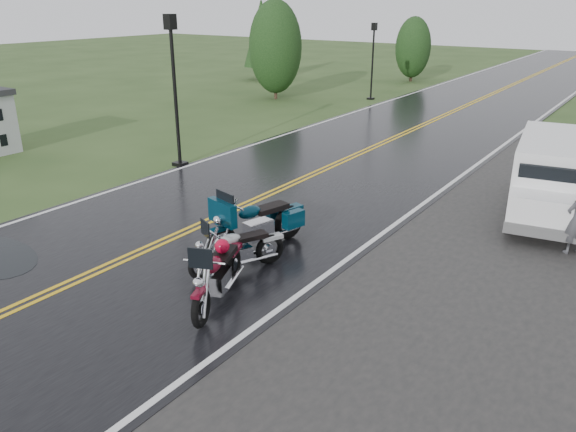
% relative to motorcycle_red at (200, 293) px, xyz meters
% --- Properties ---
extents(ground, '(120.00, 120.00, 0.00)m').
position_rel_motorcycle_red_xyz_m(ground, '(-3.09, 0.90, -0.66)').
color(ground, '#2D471E').
rests_on(ground, ground).
extents(road, '(8.00, 100.00, 0.04)m').
position_rel_motorcycle_red_xyz_m(road, '(-3.09, 10.90, -0.64)').
color(road, black).
rests_on(road, ground).
extents(motorcycle_red, '(1.59, 2.38, 1.32)m').
position_rel_motorcycle_red_xyz_m(motorcycle_red, '(0.00, 0.00, 0.00)').
color(motorcycle_red, '#5D0A1B').
rests_on(motorcycle_red, ground).
extents(motorcycle_teal, '(1.48, 2.61, 1.46)m').
position_rel_motorcycle_red_xyz_m(motorcycle_teal, '(-1.34, 2.05, 0.07)').
color(motorcycle_teal, '#052B3C').
rests_on(motorcycle_teal, ground).
extents(motorcycle_silver, '(1.48, 2.11, 1.17)m').
position_rel_motorcycle_red_xyz_m(motorcycle_silver, '(-1.09, 1.22, -0.07)').
color(motorcycle_silver, '#989B9F').
rests_on(motorcycle_silver, ground).
extents(van_white, '(2.57, 5.12, 1.92)m').
position_rel_motorcycle_red_xyz_m(van_white, '(3.04, 7.13, 0.30)').
color(van_white, white).
rests_on(van_white, ground).
extents(lamp_post_near_left, '(0.40, 0.40, 4.70)m').
position_rel_motorcycle_red_xyz_m(lamp_post_near_left, '(-7.25, 6.79, 1.69)').
color(lamp_post_near_left, black).
rests_on(lamp_post_near_left, ground).
extents(lamp_post_far_left, '(0.34, 0.34, 3.97)m').
position_rel_motorcycle_red_xyz_m(lamp_post_far_left, '(-8.02, 21.93, 1.32)').
color(lamp_post_far_left, black).
rests_on(lamp_post_far_left, ground).
extents(tree_left_mid, '(2.79, 2.79, 4.36)m').
position_rel_motorcycle_red_xyz_m(tree_left_mid, '(-12.36, 19.19, 1.52)').
color(tree_left_mid, '#1E3D19').
rests_on(tree_left_mid, ground).
extents(tree_left_far, '(2.26, 2.26, 3.48)m').
position_rel_motorcycle_red_xyz_m(tree_left_far, '(-9.12, 29.88, 1.08)').
color(tree_left_far, '#1E3D19').
rests_on(tree_left_far, ground).
extents(pine_left_far, '(2.41, 2.41, 5.02)m').
position_rel_motorcycle_red_xyz_m(pine_left_far, '(-17.67, 25.00, 1.85)').
color(pine_left_far, '#1E3D19').
rests_on(pine_left_far, ground).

